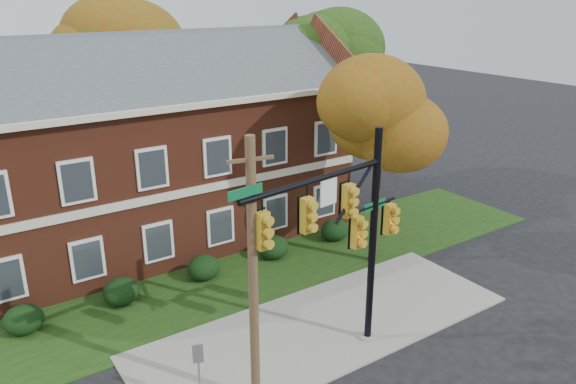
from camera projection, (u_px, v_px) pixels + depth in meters
ground at (342, 340)px, 19.45m from camera, size 120.00×120.00×0.00m
sidewalk at (325, 326)px, 20.21m from camera, size 14.00×5.00×0.08m
grass_strip at (254, 272)px, 24.11m from camera, size 30.00×6.00×0.04m
apartment_building at (149, 138)px, 26.02m from camera, size 18.80×8.80×9.74m
hedge_far_left at (23, 320)px, 19.74m from camera, size 1.40×1.26×1.05m
hedge_left at (121, 291)px, 21.58m from camera, size 1.40×1.26×1.05m
hedge_center at (204, 268)px, 23.43m from camera, size 1.40×1.26×1.05m
hedge_right at (274, 247)px, 25.28m from camera, size 1.40×1.26×1.05m
hedge_far_right at (335, 230)px, 27.13m from camera, size 1.40×1.26×1.05m
tree_near_right at (386, 114)px, 22.96m from camera, size 4.50×4.25×8.58m
tree_right_rear at (331, 53)px, 31.60m from camera, size 6.30×5.95×10.62m
tree_far_rear at (114, 40)px, 31.53m from camera, size 6.84×6.46×11.52m
traffic_signal at (346, 226)px, 17.07m from camera, size 6.71×1.15×7.54m
utility_pole at (253, 278)px, 15.21m from camera, size 1.25×0.32×8.06m
sign_post at (199, 365)px, 15.86m from camera, size 0.30×0.15×2.14m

